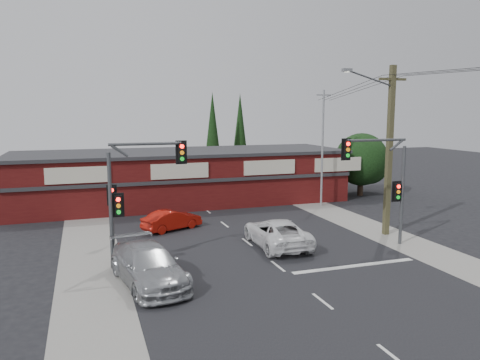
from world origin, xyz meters
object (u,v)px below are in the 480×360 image
object	(u,v)px
white_suv	(277,233)
shop_building	(183,176)
red_sedan	(172,220)
utility_pole	(388,145)
silver_suv	(148,265)

from	to	relation	value
white_suv	shop_building	size ratio (longest dim) A/B	0.20
white_suv	red_sedan	xyz separation A→B (m)	(-4.81, 5.40, -0.13)
red_sedan	utility_pole	xyz separation A→B (m)	(11.88, -5.28, 4.77)
silver_suv	utility_pole	xyz separation A→B (m)	(14.54, 3.66, 4.57)
white_suv	silver_suv	bearing A→B (deg)	27.21
red_sedan	utility_pole	bearing A→B (deg)	-137.96
white_suv	red_sedan	bearing A→B (deg)	-46.44
silver_suv	utility_pole	world-z (taller)	utility_pole
shop_building	red_sedan	bearing A→B (deg)	-106.10
silver_suv	red_sedan	bearing A→B (deg)	63.46
utility_pole	white_suv	bearing A→B (deg)	-178.99
red_sedan	shop_building	xyz separation A→B (m)	(2.52, 8.72, 1.50)
red_sedan	shop_building	distance (m)	9.20
red_sedan	utility_pole	world-z (taller)	utility_pole
white_suv	red_sedan	world-z (taller)	white_suv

